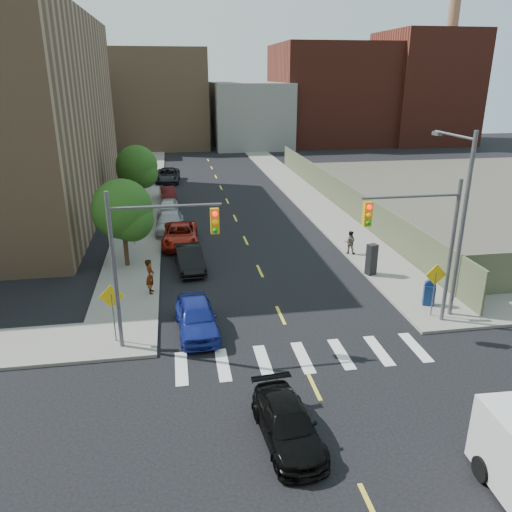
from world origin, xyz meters
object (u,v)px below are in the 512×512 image
object	(u,v)px
parked_car_silver	(170,222)
pedestrian_east	(350,242)
parked_car_red	(180,235)
payphone	(371,259)
parked_car_blue	(196,317)
pedestrian_west	(150,276)
parked_car_white	(168,207)
black_sedan	(287,424)
mailbox	(429,293)
parked_car_maroon	(168,194)
parked_car_grey	(168,175)
parked_car_black	(189,258)

from	to	relation	value
parked_car_silver	pedestrian_east	size ratio (longest dim) A/B	3.40
parked_car_red	payphone	xyz separation A→B (m)	(10.94, -7.75, 0.35)
parked_car_silver	payphone	bearing A→B (deg)	-42.66
parked_car_blue	pedestrian_east	world-z (taller)	pedestrian_east
parked_car_red	pedestrian_west	size ratio (longest dim) A/B	2.72
parked_car_white	black_sedan	size ratio (longest dim) A/B	0.95
parked_car_white	mailbox	size ratio (longest dim) A/B	2.91
payphone	pedestrian_east	distance (m)	3.69
parked_car_maroon	parked_car_grey	bearing A→B (deg)	85.06
parked_car_silver	pedestrian_west	bearing A→B (deg)	-94.53
parked_car_red	parked_car_grey	bearing A→B (deg)	94.61
parked_car_silver	mailbox	size ratio (longest dim) A/B	3.82
parked_car_black	pedestrian_west	world-z (taller)	pedestrian_west
parked_car_maroon	payphone	size ratio (longest dim) A/B	2.09
parked_car_black	mailbox	world-z (taller)	mailbox
parked_car_blue	parked_car_white	bearing A→B (deg)	90.05
parked_car_silver	parked_car_black	bearing A→B (deg)	-81.14
parked_car_blue	parked_car_white	world-z (taller)	parked_car_blue
parked_car_grey	pedestrian_west	world-z (taller)	pedestrian_west
black_sedan	parked_car_maroon	bearing A→B (deg)	91.67
pedestrian_east	black_sedan	bearing A→B (deg)	88.03
parked_car_black	pedestrian_west	bearing A→B (deg)	-127.32
parked_car_red	pedestrian_east	world-z (taller)	pedestrian_east
parked_car_silver	parked_car_grey	world-z (taller)	parked_car_silver
black_sedan	pedestrian_east	xyz separation A→B (m)	(7.98, 16.57, 0.31)
black_sedan	payphone	world-z (taller)	payphone
black_sedan	parked_car_black	bearing A→B (deg)	94.30
parked_car_red	parked_car_maroon	size ratio (longest dim) A/B	1.34
parked_car_maroon	pedestrian_west	xyz separation A→B (m)	(-0.91, -21.61, 0.47)
parked_car_maroon	payphone	distance (m)	24.12
parked_car_black	payphone	world-z (taller)	payphone
parked_car_red	parked_car_white	world-z (taller)	parked_car_red
parked_car_black	parked_car_maroon	size ratio (longest dim) A/B	1.13
parked_car_grey	mailbox	distance (m)	36.60
payphone	parked_car_white	bearing A→B (deg)	106.93
mailbox	pedestrian_east	world-z (taller)	pedestrian_east
parked_car_silver	black_sedan	distance (m)	24.16
parked_car_blue	parked_car_silver	size ratio (longest dim) A/B	0.85
parked_car_silver	parked_car_white	distance (m)	4.82
parked_car_white	parked_car_red	bearing A→B (deg)	-78.88
black_sedan	payphone	size ratio (longest dim) A/B	2.26
parked_car_blue	mailbox	bearing A→B (deg)	-0.33
black_sedan	payphone	xyz separation A→B (m)	(7.98, 12.88, 0.47)
parked_car_grey	payphone	world-z (taller)	payphone
parked_car_red	parked_car_white	distance (m)	8.10
parked_car_red	mailbox	bearing A→B (deg)	-42.38
mailbox	parked_car_maroon	bearing A→B (deg)	138.41
parked_car_red	black_sedan	size ratio (longest dim) A/B	1.24
parked_car_blue	payphone	world-z (taller)	payphone
parked_car_white	pedestrian_west	distance (m)	16.42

